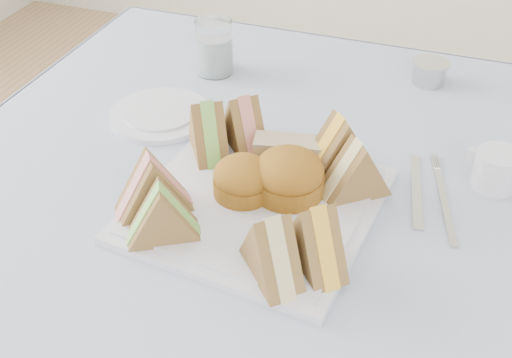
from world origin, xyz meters
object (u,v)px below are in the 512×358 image
(table, at_px, (270,351))
(water_glass, at_px, (214,47))
(creamer_jug, at_px, (496,170))
(serving_plate, at_px, (256,205))

(table, bearing_deg, water_glass, 126.31)
(water_glass, xyz_separation_m, creamer_jug, (0.51, -0.18, -0.02))
(table, relative_size, serving_plate, 2.91)
(serving_plate, height_order, water_glass, water_glass)
(table, xyz_separation_m, water_glass, (-0.21, 0.29, 0.43))
(table, distance_m, creamer_jug, 0.51)
(water_glass, distance_m, creamer_jug, 0.54)
(serving_plate, bearing_deg, creamer_jug, 34.07)
(serving_plate, distance_m, creamer_jug, 0.34)
(serving_plate, bearing_deg, water_glass, 126.44)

